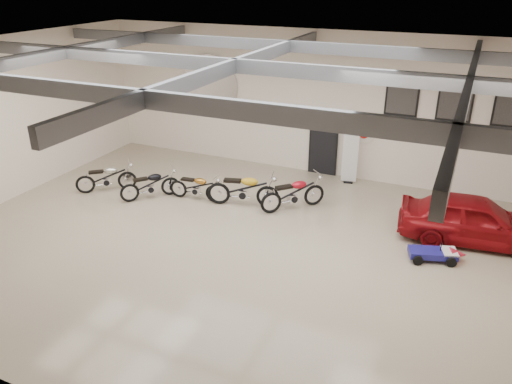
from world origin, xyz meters
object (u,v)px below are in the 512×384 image
at_px(go_kart, 438,251).
at_px(motorcycle_red, 293,193).
at_px(banner_stand, 350,157).
at_px(motorcycle_silver, 106,177).
at_px(motorcycle_yellow, 243,189).
at_px(vintage_car, 474,219).
at_px(motorcycle_gold, 196,186).
at_px(motorcycle_black, 150,184).

bearing_deg(go_kart, motorcycle_red, 145.40).
relative_size(banner_stand, motorcycle_red, 0.91).
relative_size(motorcycle_silver, motorcycle_yellow, 0.87).
relative_size(motorcycle_yellow, vintage_car, 0.57).
distance_m(motorcycle_gold, motorcycle_yellow, 1.58).
bearing_deg(motorcycle_black, banner_stand, -13.43).
bearing_deg(motorcycle_gold, motorcycle_black, -165.46).
relative_size(motorcycle_black, motorcycle_gold, 1.06).
bearing_deg(banner_stand, go_kart, -63.18).
height_order(motorcycle_black, go_kart, motorcycle_black).
relative_size(banner_stand, motorcycle_black, 1.01).
bearing_deg(motorcycle_red, vintage_car, -45.64).
bearing_deg(motorcycle_silver, vintage_car, -33.27).
distance_m(motorcycle_red, vintage_car, 5.11).
bearing_deg(motorcycle_yellow, vintage_car, -10.63).
bearing_deg(motorcycle_yellow, motorcycle_silver, 175.44).
bearing_deg(motorcycle_silver, motorcycle_red, -28.56).
distance_m(motorcycle_silver, go_kart, 10.50).
bearing_deg(banner_stand, motorcycle_silver, -163.45).
relative_size(motorcycle_black, motorcycle_yellow, 0.85).
relative_size(banner_stand, vintage_car, 0.49).
relative_size(motorcycle_gold, motorcycle_red, 0.85).
bearing_deg(motorcycle_silver, motorcycle_gold, -28.56).
height_order(motorcycle_black, motorcycle_gold, motorcycle_black).
xyz_separation_m(motorcycle_black, go_kart, (8.84, -0.19, -0.23)).
xyz_separation_m(banner_stand, vintage_car, (4.07, -2.67, -0.29)).
xyz_separation_m(motorcycle_gold, motorcycle_red, (3.06, 0.61, 0.08)).
xyz_separation_m(motorcycle_yellow, vintage_car, (6.61, 0.48, 0.09)).
bearing_deg(motorcycle_red, banner_stand, 22.75).
height_order(motorcycle_black, motorcycle_red, motorcycle_red).
bearing_deg(motorcycle_black, go_kart, -49.85).
relative_size(motorcycle_yellow, go_kart, 1.53).
height_order(motorcycle_silver, go_kart, motorcycle_silver).
distance_m(banner_stand, motorcycle_silver, 8.21).
relative_size(motorcycle_yellow, motorcycle_red, 1.05).
xyz_separation_m(motorcycle_silver, motorcycle_yellow, (4.62, 0.83, 0.08)).
bearing_deg(motorcycle_red, motorcycle_silver, 144.81).
xyz_separation_m(banner_stand, motorcycle_yellow, (-2.54, -3.15, -0.38)).
height_order(go_kart, vintage_car, vintage_car).
distance_m(motorcycle_yellow, motorcycle_red, 1.55).
xyz_separation_m(motorcycle_silver, motorcycle_black, (1.66, 0.11, -0.01)).
xyz_separation_m(motorcycle_yellow, motorcycle_red, (1.50, 0.40, -0.03)).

